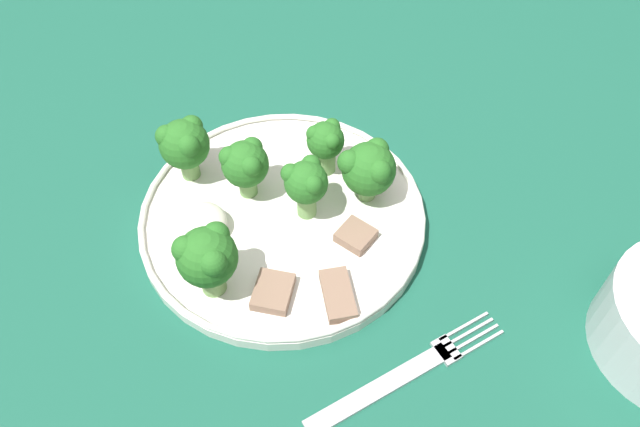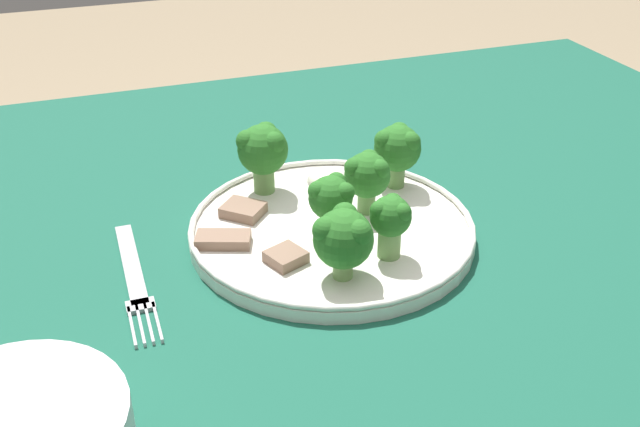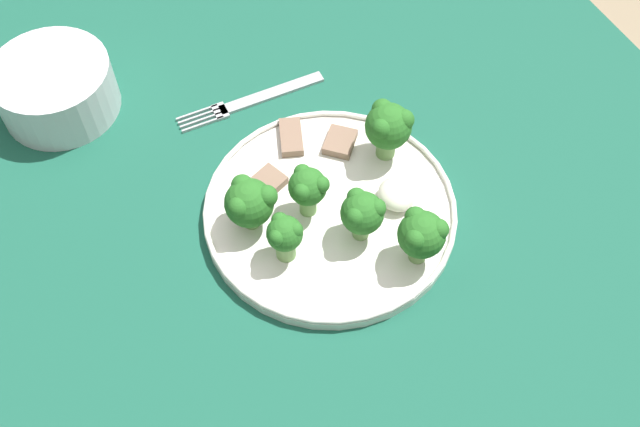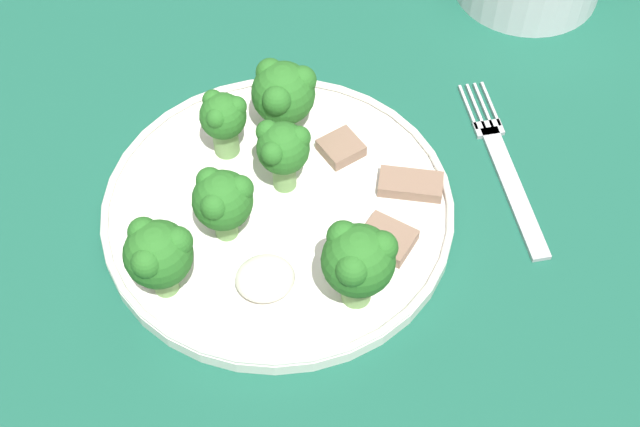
# 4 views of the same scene
# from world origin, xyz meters

# --- Properties ---
(table) EXTENTS (1.21, 1.07, 0.73)m
(table) POSITION_xyz_m (0.00, 0.00, 0.64)
(table) COLOR #195642
(table) RESTS_ON ground_plane
(dinner_plate) EXTENTS (0.27, 0.27, 0.02)m
(dinner_plate) POSITION_xyz_m (0.00, -0.07, 0.74)
(dinner_plate) COLOR white
(dinner_plate) RESTS_ON table
(fork) EXTENTS (0.02, 0.19, 0.00)m
(fork) POSITION_xyz_m (0.19, -0.06, 0.74)
(fork) COLOR #B2B2B7
(fork) RESTS_ON table
(broccoli_floret_near_rim_left) EXTENTS (0.05, 0.05, 0.07)m
(broccoli_floret_near_rim_left) POSITION_xyz_m (-0.09, -0.12, 0.79)
(broccoli_floret_near_rim_left) COLOR #709E56
(broccoli_floret_near_rim_left) RESTS_ON dinner_plate
(broccoli_floret_center_left) EXTENTS (0.04, 0.04, 0.06)m
(broccoli_floret_center_left) POSITION_xyz_m (0.01, -0.04, 0.79)
(broccoli_floret_center_left) COLOR #709E56
(broccoli_floret_center_left) RESTS_ON dinner_plate
(broccoli_floret_back_left) EXTENTS (0.05, 0.04, 0.06)m
(broccoli_floret_back_left) POSITION_xyz_m (-0.04, -0.08, 0.79)
(broccoli_floret_back_left) COLOR #709E56
(broccoli_floret_back_left) RESTS_ON dinner_plate
(broccoli_floret_front_left) EXTENTS (0.04, 0.04, 0.06)m
(broccoli_floret_front_left) POSITION_xyz_m (-0.03, 0.00, 0.78)
(broccoli_floret_front_left) COLOR #709E56
(broccoli_floret_front_left) RESTS_ON dinner_plate
(broccoli_floret_center_back) EXTENTS (0.05, 0.05, 0.07)m
(broccoli_floret_center_back) POSITION_xyz_m (0.04, -0.16, 0.79)
(broccoli_floret_center_back) COLOR #709E56
(broccoli_floret_center_back) RESTS_ON dinner_plate
(broccoli_floret_mid_cluster) EXTENTS (0.05, 0.05, 0.06)m
(broccoli_floret_mid_cluster) POSITION_xyz_m (0.02, 0.02, 0.79)
(broccoli_floret_mid_cluster) COLOR #709E56
(broccoli_floret_mid_cluster) RESTS_ON dinner_plate
(meat_slice_front_slice) EXTENTS (0.05, 0.05, 0.01)m
(meat_slice_front_slice) POSITION_xyz_m (0.07, -0.11, 0.75)
(meat_slice_front_slice) COLOR #846651
(meat_slice_front_slice) RESTS_ON dinner_plate
(meat_slice_middle_slice) EXTENTS (0.06, 0.04, 0.01)m
(meat_slice_middle_slice) POSITION_xyz_m (0.11, -0.07, 0.75)
(meat_slice_middle_slice) COLOR #846651
(meat_slice_middle_slice) RESTS_ON dinner_plate
(meat_slice_rear_slice) EXTENTS (0.04, 0.04, 0.01)m
(meat_slice_rear_slice) POSITION_xyz_m (0.06, -0.02, 0.75)
(meat_slice_rear_slice) COLOR #846651
(meat_slice_rear_slice) RESTS_ON dinner_plate
(sauce_dollop) EXTENTS (0.04, 0.04, 0.02)m
(sauce_dollop) POSITION_xyz_m (-0.02, -0.13, 0.76)
(sauce_dollop) COLOR silver
(sauce_dollop) RESTS_ON dinner_plate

